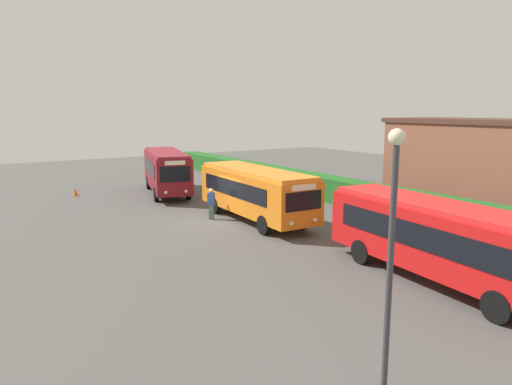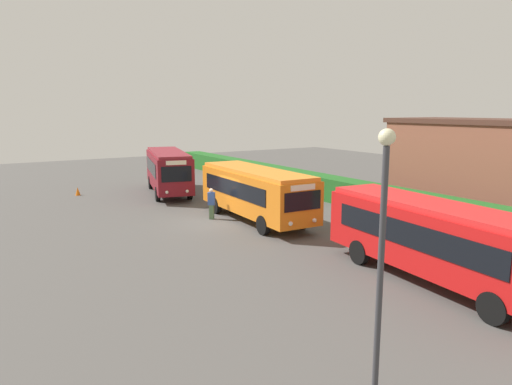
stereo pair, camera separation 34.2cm
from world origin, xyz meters
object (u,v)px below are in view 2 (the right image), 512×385
Objects in this scene: bus_red at (439,238)px; traffic_cone at (78,191)px; lamppost at (382,235)px; bus_maroon at (168,169)px; person_left at (211,203)px; person_center at (270,197)px; bus_orange at (256,191)px.

bus_red is 26.59m from traffic_cone.
traffic_cone is 0.10× the size of lamppost.
traffic_cone is (-2.91, -5.97, -1.54)m from bus_maroon.
person_left is 3.90m from person_center.
bus_orange is 0.92× the size of bus_red.
lamppost is (16.84, -8.30, 2.71)m from person_center.
traffic_cone is (-13.67, -6.98, -1.43)m from bus_orange.
person_left is (-13.51, -2.36, -0.76)m from bus_red.
bus_red is at bearing 117.59° from lamppost.
bus_maroon is 9.17m from person_left.
bus_orange is at bearing 157.49° from lamppost.
bus_red is 1.72× the size of lamppost.
lamppost is at bearing 21.66° from person_left.
lamppost is at bearing 2.73° from bus_maroon.
lamppost is at bearing -39.83° from person_center.
traffic_cone is at bearing -157.49° from person_center.
person_left is 13.02m from traffic_cone.
bus_red is at bearing -20.18° from person_center.
person_center is 18.96m from lamppost.
bus_maroon reaches higher than bus_red.
bus_orange is 16.75m from lamppost.
person_left is at bearing 165.52° from lamppost.
traffic_cone is at bearing -150.67° from bus_orange.
lamppost reaches higher than bus_red.
person_center is 0.31× the size of lamppost.
bus_orange is at bearing 85.70° from person_left.
bus_maroon is 10.81m from bus_orange.
person_left is 1.00× the size of person_center.
person_center is 3.00× the size of traffic_cone.
bus_orange reaches higher than person_center.
bus_red reaches higher than person_center.
bus_orange is at bearing -66.33° from person_center.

